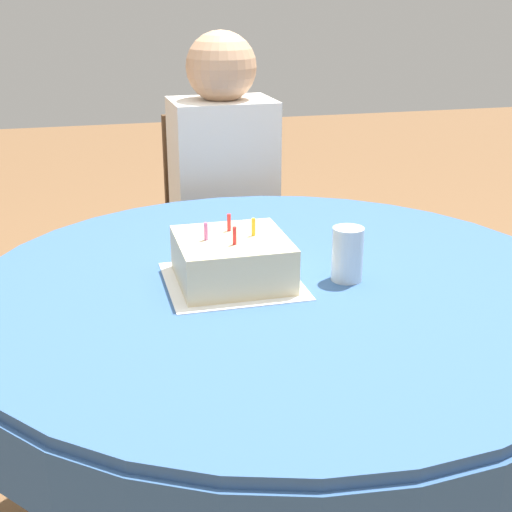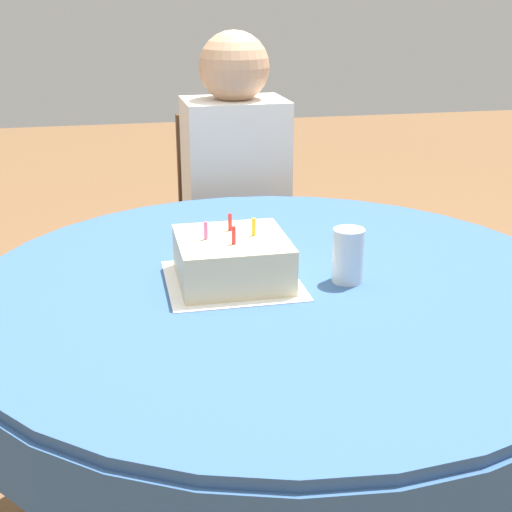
{
  "view_description": "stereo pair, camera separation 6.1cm",
  "coord_description": "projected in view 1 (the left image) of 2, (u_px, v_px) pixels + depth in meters",
  "views": [
    {
      "loc": [
        -0.39,
        -1.32,
        1.28
      ],
      "look_at": [
        -0.05,
        0.01,
        0.77
      ],
      "focal_mm": 50.0,
      "sensor_mm": 36.0,
      "label": 1
    },
    {
      "loc": [
        -0.33,
        -1.33,
        1.28
      ],
      "look_at": [
        -0.05,
        0.01,
        0.77
      ],
      "focal_mm": 50.0,
      "sensor_mm": 36.0,
      "label": 2
    }
  ],
  "objects": [
    {
      "name": "drinking_glass",
      "position": [
        347.0,
        254.0,
        1.47
      ],
      "size": [
        0.07,
        0.07,
        0.11
      ],
      "color": "silver",
      "rests_on": "dining_table"
    },
    {
      "name": "birthday_cake",
      "position": [
        232.0,
        259.0,
        1.46
      ],
      "size": [
        0.22,
        0.22,
        0.13
      ],
      "color": "beige",
      "rests_on": "dining_table"
    },
    {
      "name": "dining_table",
      "position": [
        278.0,
        315.0,
        1.52
      ],
      "size": [
        1.31,
        1.31,
        0.71
      ],
      "color": "#335689",
      "rests_on": "ground_plane"
    },
    {
      "name": "napkin",
      "position": [
        232.0,
        281.0,
        1.48
      ],
      "size": [
        0.27,
        0.27,
        0.0
      ],
      "color": "white",
      "rests_on": "dining_table"
    },
    {
      "name": "person",
      "position": [
        225.0,
        177.0,
        2.29
      ],
      "size": [
        0.33,
        0.34,
        1.17
      ],
      "rotation": [
        0.0,
        0.0,
        0.02
      ],
      "color": "tan",
      "rests_on": "ground_plane"
    },
    {
      "name": "chair",
      "position": [
        220.0,
        234.0,
        2.44
      ],
      "size": [
        0.38,
        0.38,
        0.89
      ],
      "rotation": [
        0.0,
        0.0,
        0.02
      ],
      "color": "#4C331E",
      "rests_on": "ground_plane"
    }
  ]
}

